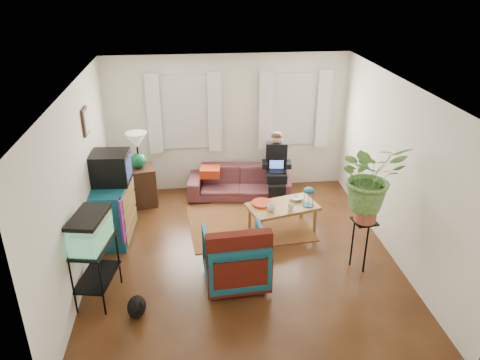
{
  "coord_description": "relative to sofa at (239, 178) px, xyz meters",
  "views": [
    {
      "loc": [
        -0.69,
        -5.91,
        4.05
      ],
      "look_at": [
        0.0,
        0.4,
        1.1
      ],
      "focal_mm": 35.0,
      "sensor_mm": 36.0,
      "label": 1
    }
  ],
  "objects": [
    {
      "name": "potted_plant",
      "position": [
        1.5,
        -2.49,
        0.94
      ],
      "size": [
        0.97,
        0.86,
        0.98
      ],
      "primitive_type": "imported",
      "rotation": [
        0.0,
        0.0,
        0.11
      ],
      "color": "#599947",
      "rests_on": "plant_stand"
    },
    {
      "name": "snack_tray",
      "position": [
        0.23,
        -1.27,
        0.11
      ],
      "size": [
        0.42,
        0.42,
        0.04
      ],
      "primitive_type": "cylinder",
      "rotation": [
        0.0,
        0.0,
        0.26
      ],
      "color": "#B21414",
      "rests_on": "coffee_table"
    },
    {
      "name": "table_lamp",
      "position": [
        -1.82,
        -0.13,
        0.67
      ],
      "size": [
        0.45,
        0.45,
        0.67
      ],
      "primitive_type": null,
      "rotation": [
        0.0,
        0.0,
        0.22
      ],
      "color": "white",
      "rests_on": "side_table"
    },
    {
      "name": "crt_tv",
      "position": [
        -2.13,
        -1.14,
        0.8
      ],
      "size": [
        0.6,
        0.55,
        0.49
      ],
      "primitive_type": "cube",
      "rotation": [
        0.0,
        0.0,
        -0.07
      ],
      "color": "black",
      "rests_on": "dresser"
    },
    {
      "name": "seated_person",
      "position": [
        0.68,
        -0.08,
        0.2
      ],
      "size": [
        0.54,
        0.64,
        1.14
      ],
      "primitive_type": null,
      "rotation": [
        0.0,
        0.0,
        -0.12
      ],
      "color": "black",
      "rests_on": "sofa"
    },
    {
      "name": "armchair",
      "position": [
        -0.34,
        -2.62,
        0.05
      ],
      "size": [
        0.88,
        0.83,
        0.85
      ],
      "primitive_type": "imported",
      "rotation": [
        0.0,
        0.0,
        3.21
      ],
      "color": "#135875",
      "rests_on": "floor"
    },
    {
      "name": "curtains_right",
      "position": [
        1.08,
        0.35,
        1.18
      ],
      "size": [
        1.36,
        0.06,
        1.5
      ],
      "primitive_type": "cube",
      "color": "white",
      "rests_on": "wall_back"
    },
    {
      "name": "black_cat",
      "position": [
        -1.65,
        -3.19,
        -0.22
      ],
      "size": [
        0.32,
        0.41,
        0.31
      ],
      "primitive_type": "ellipsoid",
      "rotation": [
        0.0,
        0.0,
        0.26
      ],
      "color": "black",
      "rests_on": "floor"
    },
    {
      "name": "cup_b",
      "position": [
        0.66,
        -1.5,
        0.14
      ],
      "size": [
        0.12,
        0.12,
        0.1
      ],
      "primitive_type": "imported",
      "rotation": [
        0.0,
        0.0,
        0.26
      ],
      "color": "beige",
      "rests_on": "coffee_table"
    },
    {
      "name": "wall_front",
      "position": [
        -0.17,
        -4.55,
        0.93
      ],
      "size": [
        4.5,
        0.01,
        2.6
      ],
      "primitive_type": "cube",
      "color": "silver",
      "rests_on": "floor"
    },
    {
      "name": "window_left",
      "position": [
        -0.97,
        0.43,
        1.18
      ],
      "size": [
        1.08,
        0.04,
        1.38
      ],
      "primitive_type": "cube",
      "color": "white",
      "rests_on": "wall_back"
    },
    {
      "name": "curtains_left",
      "position": [
        -0.97,
        0.35,
        1.18
      ],
      "size": [
        1.36,
        0.06,
        1.5
      ],
      "primitive_type": "cube",
      "color": "white",
      "rests_on": "wall_back"
    },
    {
      "name": "birdcage",
      "position": [
        0.98,
        -1.39,
        0.25
      ],
      "size": [
        0.22,
        0.22,
        0.32
      ],
      "primitive_type": null,
      "rotation": [
        0.0,
        0.0,
        0.26
      ],
      "color": "#115B6B",
      "rests_on": "coffee_table"
    },
    {
      "name": "floor",
      "position": [
        -0.17,
        -2.05,
        -0.37
      ],
      "size": [
        4.5,
        5.0,
        0.01
      ],
      "primitive_type": "cube",
      "color": "#4F2B14",
      "rests_on": "ground"
    },
    {
      "name": "aquarium_stand",
      "position": [
        -2.17,
        -2.78,
        0.04
      ],
      "size": [
        0.55,
        0.8,
        0.83
      ],
      "primitive_type": "cube",
      "rotation": [
        0.0,
        0.0,
        -0.19
      ],
      "color": "black",
      "rests_on": "floor"
    },
    {
      "name": "picture_frame",
      "position": [
        -2.39,
        -1.2,
        1.58
      ],
      "size": [
        0.04,
        0.32,
        0.4
      ],
      "primitive_type": "cube",
      "color": "#3D2616",
      "rests_on": "wall_left"
    },
    {
      "name": "wall_left",
      "position": [
        -2.42,
        -2.05,
        0.93
      ],
      "size": [
        0.01,
        5.0,
        2.6
      ],
      "primitive_type": "cube",
      "color": "silver",
      "rests_on": "floor"
    },
    {
      "name": "plant_stand",
      "position": [
        1.5,
        -2.49,
        0.01
      ],
      "size": [
        0.36,
        0.36,
        0.78
      ],
      "primitive_type": "cube",
      "rotation": [
        0.0,
        0.0,
        0.11
      ],
      "color": "black",
      "rests_on": "floor"
    },
    {
      "name": "cup_a",
      "position": [
        0.35,
        -1.5,
        0.14
      ],
      "size": [
        0.15,
        0.15,
        0.1
      ],
      "primitive_type": "imported",
      "rotation": [
        0.0,
        0.0,
        0.26
      ],
      "color": "white",
      "rests_on": "coffee_table"
    },
    {
      "name": "side_table",
      "position": [
        -1.82,
        -0.13,
        -0.01
      ],
      "size": [
        0.6,
        0.6,
        0.73
      ],
      "primitive_type": "cube",
      "rotation": [
        0.0,
        0.0,
        0.22
      ],
      "color": "#392915",
      "rests_on": "floor"
    },
    {
      "name": "wall_right",
      "position": [
        2.08,
        -2.05,
        0.93
      ],
      "size": [
        0.01,
        5.0,
        2.6
      ],
      "primitive_type": "cube",
      "color": "silver",
      "rests_on": "floor"
    },
    {
      "name": "window_right",
      "position": [
        1.08,
        0.43,
        1.18
      ],
      "size": [
        1.08,
        0.04,
        1.38
      ],
      "primitive_type": "cube",
      "color": "white",
      "rests_on": "wall_back"
    },
    {
      "name": "sofa",
      "position": [
        0.0,
        0.0,
        0.0
      ],
      "size": [
        1.98,
        0.97,
        0.75
      ],
      "primitive_type": "imported",
      "rotation": [
        0.0,
        0.0,
        -0.12
      ],
      "color": "brown",
      "rests_on": "floor"
    },
    {
      "name": "aquarium",
      "position": [
        -2.17,
        -2.78,
        0.67
      ],
      "size": [
        0.49,
        0.73,
        0.44
      ],
      "primitive_type": "cube",
      "rotation": [
        0.0,
        0.0,
        -0.19
      ],
      "color": "#7FD899",
      "rests_on": "aquarium_stand"
    },
    {
      "name": "area_rug",
      "position": [
        0.04,
        -1.05,
        -0.37
      ],
      "size": [
        2.13,
        1.77,
        0.01
      ],
      "primitive_type": "cube",
      "rotation": [
        0.0,
        0.0,
        0.09
      ],
      "color": "brown",
      "rests_on": "floor"
    },
    {
      "name": "dresser",
      "position": [
        -2.16,
        -1.24,
        0.09
      ],
      "size": [
        0.59,
        1.06,
        0.93
      ],
      "primitive_type": "cube",
      "rotation": [
        0.0,
        0.0,
        -0.07
      ],
      "color": "#115F68",
      "rests_on": "floor"
    },
    {
      "name": "serape_throw",
      "position": [
        -0.32,
        -2.95,
        0.23
      ],
      "size": [
        0.87,
        0.26,
        0.7
      ],
      "primitive_type": "cube",
      "rotation": [
        0.0,
        0.0,
        0.07
      ],
      "color": "#9E0A0A",
      "rests_on": "armchair"
    },
    {
      "name": "coffee_table",
      "position": [
        0.57,
        -1.34,
        -0.14
      ],
      "size": [
        1.23,
        0.87,
        0.46
      ],
      "primitive_type": "cube",
      "rotation": [
        0.0,
        0.0,
        0.26
      ],
      "color": "brown",
      "rests_on": "floor"
    },
    {
      "name": "wall_back",
      "position": [
        -0.17,
        0.45,
        0.93
      ],
      "size": [
        4.5,
        0.01,
        2.6
      ],
      "primitive_type": "cube",
      "color": "silver",
      "rests_on": "floor"
    },
    {
      "name": "bowl",
      "position": [
        0.83,
        -1.16,
        0.12
      ],
      "size": [
        0.27,
        0.27,
        0.05
      ],
      "primitive_type": "imported",
      "rotation": [
        0.0,
        0.0,
        0.26
      ],
      "color": "white",
      "rests_on": "coffee_table"
    },
    {
      "name": "ceiling",
      "position": [
        -0.17,
        -2.05,
        2.23
      ],
      "size": [
        4.5,
        5.0,
        0.01
      ],
      "primitive_type": "cube",
      "color": "white",
      "rests_on": "wall_back"
    }
  ]
}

